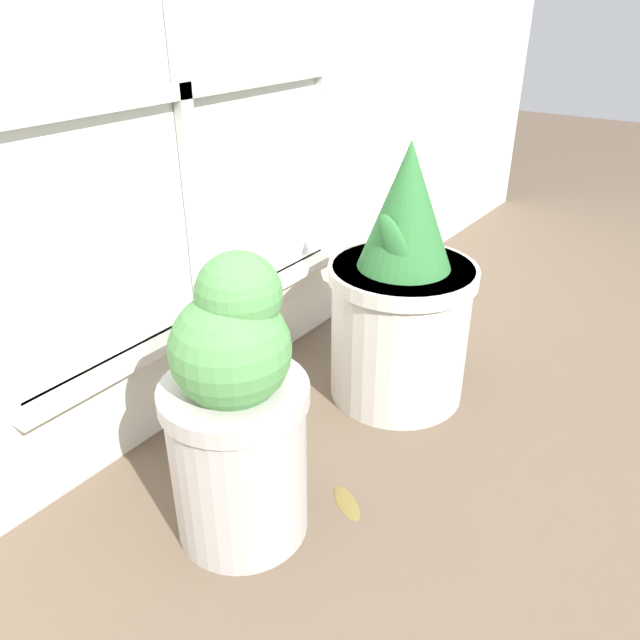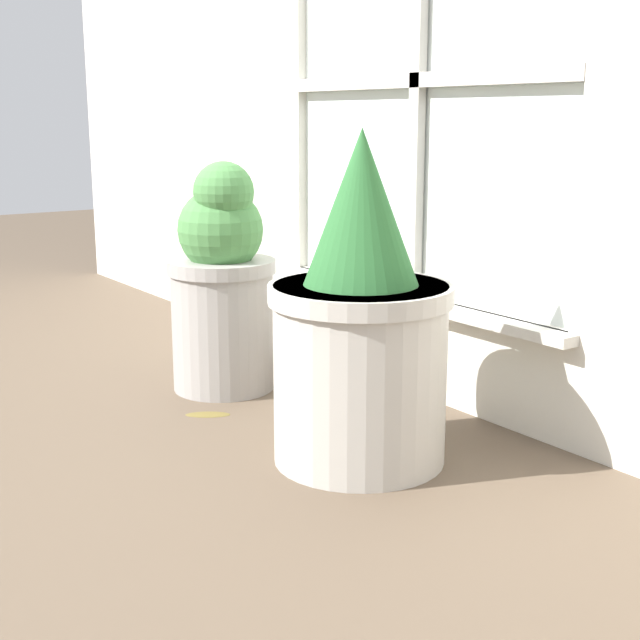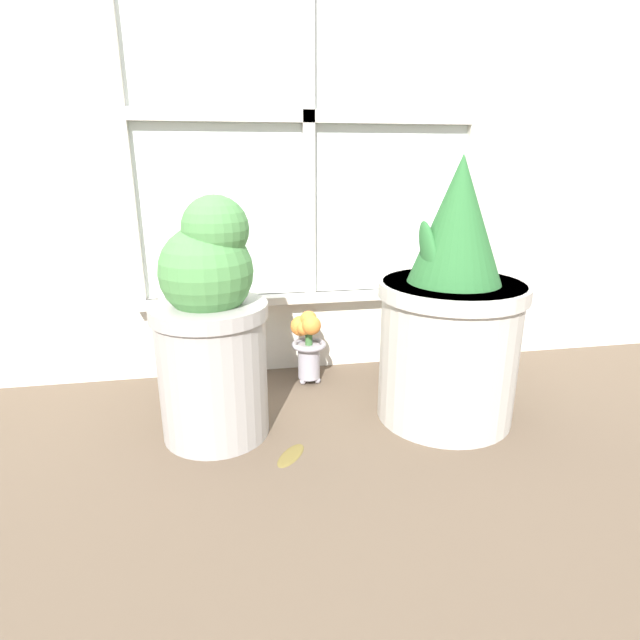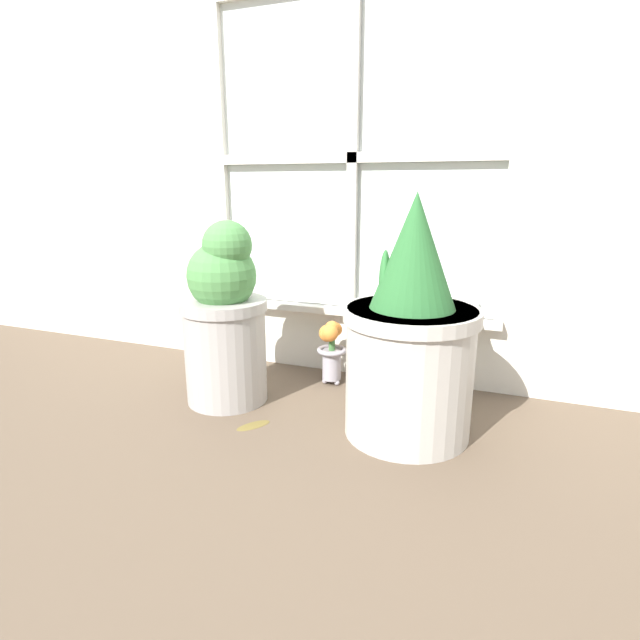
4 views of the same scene
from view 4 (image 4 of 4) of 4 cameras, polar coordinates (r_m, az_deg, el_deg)
ground_plane at (r=1.44m, az=-4.54°, el=-14.30°), size 10.00×10.00×0.00m
wall_with_window at (r=1.93m, az=4.21°, el=32.27°), size 4.40×0.10×2.50m
potted_plant_left at (r=1.66m, az=-10.86°, el=0.07°), size 0.28×0.28×0.60m
potted_plant_right at (r=1.42m, az=10.27°, el=-2.17°), size 0.38×0.38×0.69m
flower_vase at (r=1.80m, az=1.26°, el=-2.97°), size 0.11×0.11×0.24m
fallen_leaf at (r=1.56m, az=-7.63°, el=-11.75°), size 0.10×0.12×0.01m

